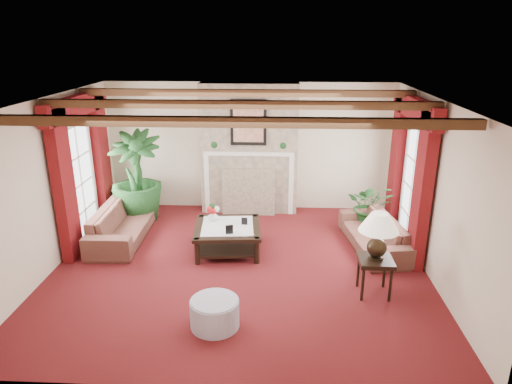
# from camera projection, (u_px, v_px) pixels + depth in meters

# --- Properties ---
(floor) EXTENTS (6.00, 6.00, 0.00)m
(floor) POSITION_uv_depth(u_px,v_px,m) (240.00, 266.00, 7.50)
(floor) COLOR #3D0A0D
(floor) RESTS_ON ground
(ceiling) EXTENTS (6.00, 6.00, 0.00)m
(ceiling) POSITION_uv_depth(u_px,v_px,m) (238.00, 100.00, 6.61)
(ceiling) COLOR white
(ceiling) RESTS_ON floor
(back_wall) EXTENTS (6.00, 0.02, 2.70)m
(back_wall) POSITION_uv_depth(u_px,v_px,m) (250.00, 147.00, 9.65)
(back_wall) COLOR beige
(back_wall) RESTS_ON ground
(left_wall) EXTENTS (0.02, 5.50, 2.70)m
(left_wall) POSITION_uv_depth(u_px,v_px,m) (50.00, 185.00, 7.20)
(left_wall) COLOR beige
(left_wall) RESTS_ON ground
(right_wall) EXTENTS (0.02, 5.50, 2.70)m
(right_wall) POSITION_uv_depth(u_px,v_px,m) (436.00, 192.00, 6.91)
(right_wall) COLOR beige
(right_wall) RESTS_ON ground
(ceiling_beams) EXTENTS (6.00, 3.00, 0.12)m
(ceiling_beams) POSITION_uv_depth(u_px,v_px,m) (238.00, 105.00, 6.63)
(ceiling_beams) COLOR #3D2713
(ceiling_beams) RESTS_ON ceiling
(fireplace) EXTENTS (2.00, 0.52, 2.70)m
(fireplace) POSITION_uv_depth(u_px,v_px,m) (249.00, 83.00, 9.02)
(fireplace) COLOR tan
(fireplace) RESTS_ON ground
(french_door_left) EXTENTS (0.10, 1.10, 2.16)m
(french_door_left) POSITION_uv_depth(u_px,v_px,m) (72.00, 125.00, 7.88)
(french_door_left) COLOR white
(french_door_left) RESTS_ON ground
(french_door_right) EXTENTS (0.10, 1.10, 2.16)m
(french_door_right) POSITION_uv_depth(u_px,v_px,m) (421.00, 128.00, 7.60)
(french_door_right) COLOR white
(french_door_right) RESTS_ON ground
(curtains_left) EXTENTS (0.20, 2.40, 2.55)m
(curtains_left) POSITION_uv_depth(u_px,v_px,m) (75.00, 100.00, 7.74)
(curtains_left) COLOR #540B0E
(curtains_left) RESTS_ON ground
(curtains_right) EXTENTS (0.20, 2.40, 2.55)m
(curtains_right) POSITION_uv_depth(u_px,v_px,m) (417.00, 102.00, 7.47)
(curtains_right) COLOR #540B0E
(curtains_right) RESTS_ON ground
(sofa_left) EXTENTS (2.13, 0.73, 0.82)m
(sofa_left) POSITION_uv_depth(u_px,v_px,m) (123.00, 217.00, 8.41)
(sofa_left) COLOR #380F1A
(sofa_left) RESTS_ON ground
(sofa_right) EXTENTS (2.05, 1.12, 0.74)m
(sofa_right) POSITION_uv_depth(u_px,v_px,m) (374.00, 228.00, 8.04)
(sofa_right) COLOR #380F1A
(sofa_right) RESTS_ON ground
(potted_palm) EXTENTS (1.06, 1.85, 1.03)m
(potted_palm) POSITION_uv_depth(u_px,v_px,m) (138.00, 196.00, 9.23)
(potted_palm) COLOR black
(potted_palm) RESTS_ON ground
(small_plant) EXTENTS (1.23, 1.29, 0.75)m
(small_plant) POSITION_uv_depth(u_px,v_px,m) (370.00, 211.00, 8.83)
(small_plant) COLOR black
(small_plant) RESTS_ON ground
(coffee_table) EXTENTS (1.21, 1.21, 0.46)m
(coffee_table) POSITION_uv_depth(u_px,v_px,m) (228.00, 238.00, 7.97)
(coffee_table) COLOR black
(coffee_table) RESTS_ON ground
(side_table) EXTENTS (0.54, 0.54, 0.57)m
(side_table) POSITION_uv_depth(u_px,v_px,m) (374.00, 276.00, 6.62)
(side_table) COLOR black
(side_table) RESTS_ON ground
(ottoman) EXTENTS (0.64, 0.64, 0.37)m
(ottoman) POSITION_uv_depth(u_px,v_px,m) (215.00, 313.00, 5.90)
(ottoman) COLOR gray
(ottoman) RESTS_ON ground
(table_lamp) EXTENTS (0.56, 0.56, 0.71)m
(table_lamp) POSITION_uv_depth(u_px,v_px,m) (378.00, 236.00, 6.41)
(table_lamp) COLOR black
(table_lamp) RESTS_ON side_table
(flower_vase) EXTENTS (0.21, 0.21, 0.18)m
(flower_vase) POSITION_uv_depth(u_px,v_px,m) (213.00, 216.00, 8.10)
(flower_vase) COLOR silver
(flower_vase) RESTS_ON coffee_table
(book) EXTENTS (0.21, 0.11, 0.27)m
(book) POSITION_uv_depth(u_px,v_px,m) (241.00, 226.00, 7.54)
(book) COLOR black
(book) RESTS_ON coffee_table
(photo_frame_a) EXTENTS (0.12, 0.06, 0.17)m
(photo_frame_a) POSITION_uv_depth(u_px,v_px,m) (229.00, 230.00, 7.55)
(photo_frame_a) COLOR black
(photo_frame_a) RESTS_ON coffee_table
(photo_frame_b) EXTENTS (0.11, 0.03, 0.14)m
(photo_frame_b) POSITION_uv_depth(u_px,v_px,m) (244.00, 221.00, 7.92)
(photo_frame_b) COLOR black
(photo_frame_b) RESTS_ON coffee_table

